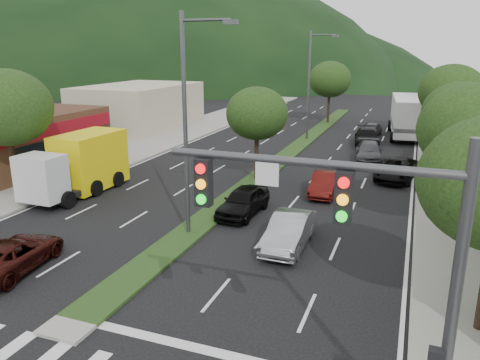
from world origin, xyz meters
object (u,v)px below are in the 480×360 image
at_px(traffic_signal, 373,250).
at_px(car_queue_c, 324,184).
at_px(tree_l_a, 6,108).
at_px(tree_r_c, 460,114).
at_px(tree_r_e, 445,86).
at_px(car_queue_f, 367,137).
at_px(car_queue_e, 372,129).
at_px(tree_med_far, 330,79).
at_px(car_queue_b, 369,152).
at_px(box_truck, 81,166).
at_px(motorhome, 408,116).
at_px(tree_med_near, 257,114).
at_px(streetlight_near, 189,116).
at_px(tree_r_b, 474,130).
at_px(car_queue_a, 243,201).
at_px(tree_r_d, 452,92).
at_px(suv_maroon, 14,254).
at_px(car_queue_d, 397,169).
at_px(sedan_silver, 289,231).
at_px(streetlight_mid, 311,80).

relative_size(traffic_signal, car_queue_c, 1.73).
height_order(traffic_signal, tree_l_a, tree_l_a).
xyz_separation_m(tree_r_c, car_queue_c, (-7.17, -3.57, -4.08)).
bearing_deg(tree_r_e, car_queue_f, -129.93).
height_order(tree_r_c, car_queue_e, tree_r_c).
height_order(tree_r_e, tree_med_far, tree_med_far).
bearing_deg(car_queue_b, car_queue_f, 90.12).
distance_m(box_truck, motorhome, 32.05).
relative_size(traffic_signal, tree_med_near, 1.16).
relative_size(tree_med_near, motorhome, 0.59).
height_order(tree_r_c, tree_r_e, tree_r_e).
xyz_separation_m(streetlight_near, motorhome, (8.60, 30.29, -3.53)).
distance_m(tree_r_b, car_queue_a, 11.36).
bearing_deg(car_queue_f, tree_r_d, -28.30).
xyz_separation_m(tree_r_c, car_queue_b, (-5.59, 6.43, -4.05)).
height_order(traffic_signal, car_queue_a, traffic_signal).
bearing_deg(traffic_signal, tree_r_c, 82.15).
xyz_separation_m(tree_med_far, motorhome, (8.81, -5.71, -2.96)).
height_order(tree_r_b, tree_r_d, tree_r_d).
bearing_deg(tree_r_c, motorhome, 99.89).
distance_m(suv_maroon, car_queue_c, 17.12).
xyz_separation_m(car_queue_a, motorhome, (7.31, 26.86, 1.32)).
relative_size(car_queue_d, motorhome, 0.49).
bearing_deg(car_queue_a, sedan_silver, -40.67).
distance_m(streetlight_mid, car_queue_e, 8.52).
xyz_separation_m(car_queue_a, box_truck, (-10.50, 0.22, 0.93)).
relative_size(tree_l_a, car_queue_c, 1.79).
bearing_deg(tree_med_near, tree_r_b, -26.57).
bearing_deg(tree_med_near, car_queue_c, -18.01).
bearing_deg(car_queue_e, motorhome, 21.40).
height_order(tree_r_b, streetlight_mid, streetlight_mid).
bearing_deg(car_queue_d, tree_r_b, -63.12).
relative_size(tree_l_a, car_queue_b, 1.51).
bearing_deg(suv_maroon, tree_med_far, -104.29).
relative_size(tree_r_b, tree_r_e, 1.03).
height_order(suv_maroon, car_queue_b, car_queue_b).
distance_m(streetlight_near, streetlight_mid, 25.00).
bearing_deg(car_queue_b, tree_l_a, -146.44).
height_order(tree_r_c, car_queue_c, tree_r_c).
height_order(tree_med_near, box_truck, tree_med_near).
relative_size(car_queue_e, motorhome, 0.37).
bearing_deg(car_queue_a, tree_r_d, 63.54).
bearing_deg(tree_r_b, streetlight_mid, 119.32).
bearing_deg(car_queue_e, tree_med_far, 135.88).
distance_m(tree_med_near, streetlight_near, 10.07).
relative_size(tree_r_c, streetlight_mid, 0.65).
height_order(car_queue_c, motorhome, motorhome).
height_order(tree_r_b, car_queue_b, tree_r_b).
distance_m(tree_r_b, car_queue_b, 16.07).
bearing_deg(tree_r_d, car_queue_c, -117.85).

